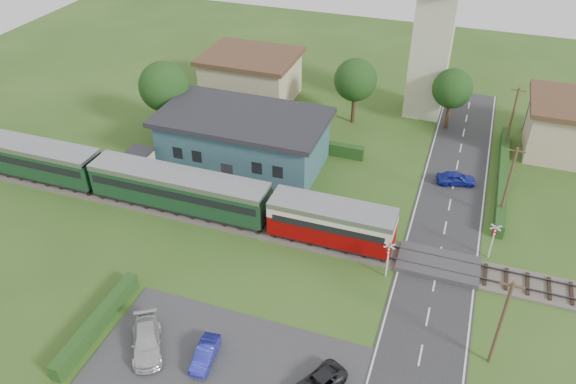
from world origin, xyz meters
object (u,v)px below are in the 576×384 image
(car_park_dark, at_px, (319,383))
(car_on_road, at_px, (456,178))
(pedestrian_near, at_px, (271,198))
(crossing_signal_near, at_px, (388,255))
(pedestrian_far, at_px, (142,165))
(train, at_px, (147,182))
(equipment_hut, at_px, (141,163))
(station_building, at_px, (243,139))
(church_tower, at_px, (435,24))
(house_west, at_px, (251,76))
(car_park_silver, at_px, (147,341))
(car_park_blue, at_px, (205,354))
(crossing_signal_far, at_px, (494,236))
(house_east, at_px, (571,127))

(car_park_dark, bearing_deg, car_on_road, 105.15)
(pedestrian_near, bearing_deg, crossing_signal_near, 138.81)
(car_on_road, height_order, pedestrian_far, pedestrian_far)
(train, bearing_deg, equipment_hut, 129.50)
(pedestrian_near, bearing_deg, station_building, -67.69)
(church_tower, xyz_separation_m, pedestrian_near, (-9.66, -23.48, -8.89))
(house_west, bearing_deg, pedestrian_far, -98.92)
(car_park_dark, bearing_deg, car_park_silver, -149.02)
(pedestrian_far, bearing_deg, car_park_blue, -144.49)
(crossing_signal_near, distance_m, car_park_dark, 11.49)
(church_tower, xyz_separation_m, pedestrian_far, (-23.07, -22.56, -8.86))
(church_tower, height_order, car_park_blue, church_tower)
(house_west, xyz_separation_m, car_park_blue, (12.05, -36.93, -2.18))
(crossing_signal_near, xyz_separation_m, car_park_blue, (-9.35, -11.52, -1.53))
(train, height_order, house_west, house_west)
(pedestrian_near, bearing_deg, car_park_dark, 102.38)
(pedestrian_near, bearing_deg, train, -3.94)
(pedestrian_near, bearing_deg, car_park_blue, 78.76)
(crossing_signal_near, relative_size, pedestrian_far, 1.80)
(crossing_signal_far, height_order, car_park_blue, crossing_signal_far)
(equipment_hut, relative_size, train, 0.06)
(crossing_signal_near, relative_size, car_on_road, 0.91)
(car_park_blue, relative_size, pedestrian_near, 1.83)
(train, xyz_separation_m, car_park_silver, (8.41, -14.34, -1.44))
(train, bearing_deg, crossing_signal_near, -6.31)
(pedestrian_near, height_order, pedestrian_far, pedestrian_far)
(house_west, relative_size, car_park_dark, 2.87)
(station_building, relative_size, train, 0.37)
(train, xyz_separation_m, car_park_blue, (12.41, -13.93, -1.57))
(station_building, bearing_deg, crossing_signal_near, -34.81)
(station_building, xyz_separation_m, train, (-5.36, -8.99, -0.52))
(crossing_signal_far, bearing_deg, station_building, 164.37)
(crossing_signal_far, height_order, car_park_dark, crossing_signal_far)
(crossing_signal_far, height_order, pedestrian_far, crossing_signal_far)
(car_park_dark, distance_m, pedestrian_far, 28.31)
(house_east, relative_size, crossing_signal_far, 2.69)
(pedestrian_near, bearing_deg, pedestrian_far, -21.14)
(crossing_signal_far, distance_m, car_park_dark, 18.49)
(house_west, bearing_deg, station_building, -70.35)
(car_park_silver, bearing_deg, pedestrian_far, 90.31)
(church_tower, height_order, crossing_signal_far, church_tower)
(crossing_signal_near, bearing_deg, equipment_hut, 167.06)
(equipment_hut, bearing_deg, crossing_signal_far, -1.46)
(station_building, relative_size, house_east, 1.82)
(crossing_signal_far, distance_m, pedestrian_far, 31.70)
(car_park_silver, bearing_deg, pedestrian_near, 50.56)
(station_building, xyz_separation_m, pedestrian_near, (5.34, -6.48, -1.36))
(church_tower, relative_size, crossing_signal_near, 5.37)
(station_building, bearing_deg, pedestrian_far, -145.48)
(crossing_signal_far, height_order, pedestrian_near, crossing_signal_far)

